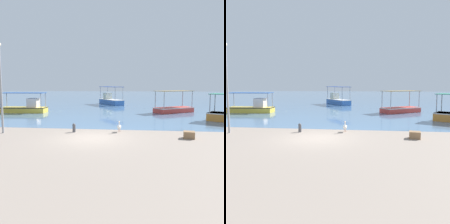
{
  "view_description": "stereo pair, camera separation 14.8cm",
  "coord_description": "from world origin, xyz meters",
  "views": [
    {
      "loc": [
        3.03,
        -14.81,
        3.35
      ],
      "look_at": [
        0.85,
        3.47,
        1.24
      ],
      "focal_mm": 40.0,
      "sensor_mm": 36.0,
      "label": 1
    },
    {
      "loc": [
        3.18,
        -14.79,
        3.35
      ],
      "look_at": [
        0.85,
        3.47,
        1.24
      ],
      "focal_mm": 40.0,
      "sensor_mm": 36.0,
      "label": 2
    }
  ],
  "objects": [
    {
      "name": "ground",
      "position": [
        0.0,
        0.0,
        0.0
      ],
      "size": [
        120.0,
        120.0,
        0.0
      ],
      "primitive_type": "plane",
      "color": "gray"
    },
    {
      "name": "harbor_water",
      "position": [
        0.0,
        48.0,
        0.0
      ],
      "size": [
        110.0,
        90.0,
        0.0
      ],
      "primitive_type": "cube",
      "color": "#52779D",
      "rests_on": "ground"
    },
    {
      "name": "fishing_boat_near_right",
      "position": [
        -1.92,
        24.94,
        0.68
      ],
      "size": [
        4.58,
        5.69,
        2.85
      ],
      "color": "#396AB8",
      "rests_on": "harbor_water"
    },
    {
      "name": "fishing_boat_outer",
      "position": [
        -10.41,
        12.66,
        0.59
      ],
      "size": [
        5.36,
        2.23,
        2.29
      ],
      "color": "yellow",
      "rests_on": "harbor_water"
    },
    {
      "name": "fishing_boat_far_right",
      "position": [
        6.75,
        14.72,
        0.49
      ],
      "size": [
        4.92,
        4.16,
        2.51
      ],
      "color": "#CF4037",
      "rests_on": "harbor_water"
    },
    {
      "name": "pelican",
      "position": [
        1.5,
        2.14,
        0.38
      ],
      "size": [
        0.35,
        0.81,
        0.8
      ],
      "color": "#E0997A",
      "rests_on": "ground"
    },
    {
      "name": "lamp_post",
      "position": [
        -6.31,
        0.88,
        3.37
      ],
      "size": [
        0.28,
        0.28,
        6.03
      ],
      "color": "gray",
      "rests_on": "ground"
    },
    {
      "name": "mooring_bollard",
      "position": [
        -1.59,
        1.75,
        0.33
      ],
      "size": [
        0.22,
        0.22,
        0.62
      ],
      "color": "#47474C",
      "rests_on": "ground"
    },
    {
      "name": "cargo_crate",
      "position": [
        5.95,
        0.66,
        0.22
      ],
      "size": [
        0.76,
        0.71,
        0.43
      ],
      "primitive_type": "cube",
      "rotation": [
        0.0,
        0.0,
        6.13
      ],
      "color": "#916B47",
      "rests_on": "ground"
    }
  ]
}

